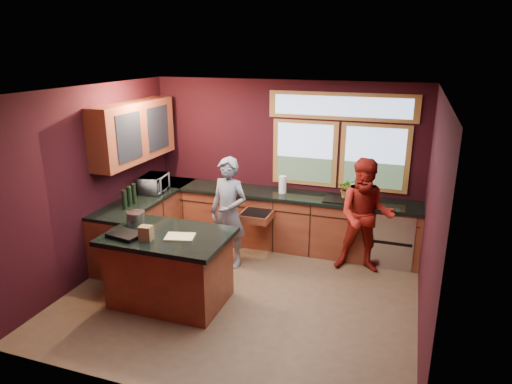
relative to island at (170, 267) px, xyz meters
The scene contains 14 objects.
floor 1.05m from the island, 28.62° to the left, with size 4.50×4.50×0.00m, color brown.
room_shell 1.55m from the island, 73.78° to the left, with size 4.52×4.02×2.71m.
back_counter 2.38m from the island, 64.56° to the left, with size 4.50×0.64×0.93m.
left_counter 1.72m from the island, 130.98° to the left, with size 0.64×2.30×0.93m.
island is the anchor object (origin of this frame).
person_grey 1.33m from the island, 75.52° to the left, with size 0.61×0.40×1.67m, color slate.
person_red 2.85m from the island, 36.89° to the left, with size 0.83×0.65×1.71m, color maroon.
microwave 1.97m from the island, 125.85° to the left, with size 0.51×0.34×0.28m, color #999999.
potted_plant 2.98m from the island, 48.85° to the left, with size 0.29×0.25×0.32m, color #999999.
paper_towel 2.40m from the island, 67.51° to the left, with size 0.12×0.12×0.28m, color white.
cutting_board 0.52m from the island, 14.04° to the right, with size 0.35×0.25×0.02m, color tan.
stock_pot 0.80m from the island, 164.74° to the left, with size 0.24×0.24×0.18m, color #AAAAAF.
paper_bag 0.63m from the island, 120.96° to the right, with size 0.15×0.12×0.18m, color brown.
black_tray 0.71m from the island, 150.95° to the right, with size 0.40×0.28×0.05m, color black.
Camera 1 is at (1.95, -5.09, 3.18)m, focal length 32.00 mm.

